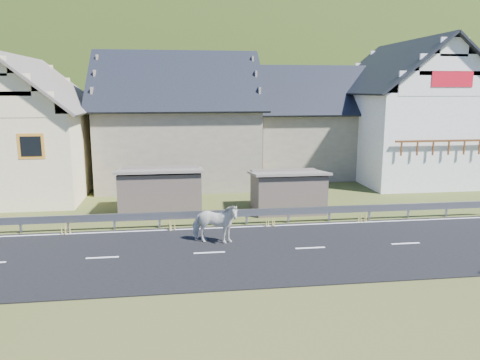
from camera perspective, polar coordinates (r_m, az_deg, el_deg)
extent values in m
plane|color=#354916|center=(18.23, -3.75, -8.95)|extent=(160.00, 160.00, 0.00)
cube|color=black|center=(18.22, -3.75, -8.89)|extent=(60.00, 7.00, 0.04)
cube|color=silver|center=(18.21, -3.75, -8.82)|extent=(60.00, 6.60, 0.01)
cube|color=#93969B|center=(21.56, -4.47, -4.18)|extent=(28.00, 0.08, 0.34)
cube|color=#93969B|center=(22.67, -25.18, -5.06)|extent=(0.10, 0.06, 0.70)
cube|color=#93969B|center=(22.15, -20.22, -5.05)|extent=(0.10, 0.06, 0.70)
cube|color=#93969B|center=(21.80, -15.06, -4.99)|extent=(0.10, 0.06, 0.70)
cube|color=#93969B|center=(21.63, -9.78, -4.90)|extent=(0.10, 0.06, 0.70)
cube|color=#93969B|center=(21.64, -4.47, -4.76)|extent=(0.10, 0.06, 0.70)
cube|color=#93969B|center=(21.84, 0.79, -4.58)|extent=(0.10, 0.06, 0.70)
cube|color=#93969B|center=(22.22, 5.92, -4.36)|extent=(0.10, 0.06, 0.70)
cube|color=#93969B|center=(22.76, 10.83, -4.13)|extent=(0.10, 0.06, 0.70)
cube|color=#93969B|center=(23.47, 15.47, -3.88)|extent=(0.10, 0.06, 0.70)
cube|color=#93969B|center=(24.32, 19.82, -3.62)|extent=(0.10, 0.06, 0.70)
cube|color=#93969B|center=(25.30, 23.84, -3.36)|extent=(0.10, 0.06, 0.70)
cube|color=#695A4F|center=(24.16, -9.63, -1.38)|extent=(4.30, 3.30, 2.40)
cube|color=#695A4F|center=(24.35, 5.82, -1.42)|extent=(3.80, 2.90, 2.20)
cube|color=#FFEBB7|center=(30.64, -24.55, 3.04)|extent=(7.00, 9.00, 5.00)
cube|color=orange|center=(25.80, -24.11, 3.78)|extent=(1.30, 0.12, 1.30)
cube|color=gray|center=(32.31, -7.49, 4.30)|extent=(10.00, 9.00, 5.00)
cube|color=gray|center=(35.79, 8.76, 4.59)|extent=(9.00, 8.00, 4.60)
cube|color=white|center=(35.19, 19.65, 5.12)|extent=(8.00, 10.00, 6.00)
cube|color=red|center=(30.67, 24.47, 11.13)|extent=(2.60, 0.06, 0.90)
cube|color=brown|center=(30.63, 24.15, 4.39)|extent=(6.80, 0.12, 0.12)
ellipsoid|color=#1D3712|center=(198.93, -5.96, 3.36)|extent=(440.00, 280.00, 260.00)
imported|color=silver|center=(19.05, -3.09, -5.30)|extent=(1.42, 2.14, 1.66)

